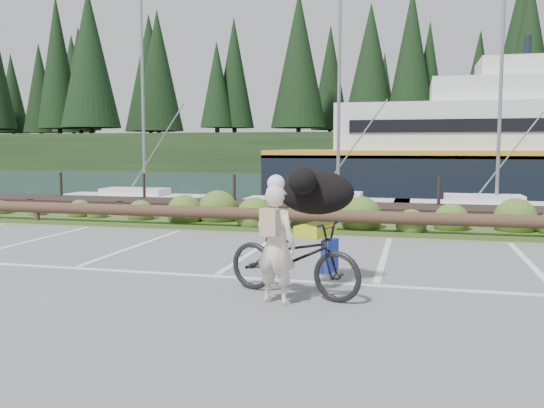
{
  "coord_description": "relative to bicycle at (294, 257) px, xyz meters",
  "views": [
    {
      "loc": [
        3.16,
        -9.14,
        2.11
      ],
      "look_at": [
        0.68,
        0.74,
        1.1
      ],
      "focal_mm": 38.0,
      "sensor_mm": 36.0,
      "label": 1
    }
  ],
  "objects": [
    {
      "name": "ground",
      "position": [
        -1.5,
        1.25,
        -0.55
      ],
      "size": [
        72.0,
        72.0,
        0.0
      ],
      "primitive_type": "plane",
      "color": "#5F5F62"
    },
    {
      "name": "harbor_backdrop",
      "position": [
        -1.11,
        79.72,
        -0.55
      ],
      "size": [
        170.0,
        160.0,
        30.0
      ],
      "color": "#1A2C3F",
      "rests_on": "ground"
    },
    {
      "name": "vegetation_strip",
      "position": [
        -1.5,
        6.55,
        -0.5
      ],
      "size": [
        34.0,
        1.6,
        0.1
      ],
      "primitive_type": "cube",
      "color": "#3D5B21",
      "rests_on": "ground"
    },
    {
      "name": "log_rail",
      "position": [
        -1.5,
        5.85,
        -0.55
      ],
      "size": [
        32.0,
        0.3,
        0.6
      ],
      "primitive_type": null,
      "color": "#443021",
      "rests_on": "ground"
    },
    {
      "name": "bicycle",
      "position": [
        0.0,
        0.0,
        0.0
      ],
      "size": [
        2.21,
        1.32,
        1.1
      ],
      "primitive_type": "imported",
      "rotation": [
        0.0,
        0.0,
        1.26
      ],
      "color": "black",
      "rests_on": "ground"
    },
    {
      "name": "cyclist",
      "position": [
        -0.15,
        -0.46,
        0.26
      ],
      "size": [
        0.68,
        0.54,
        1.61
      ],
      "primitive_type": "imported",
      "rotation": [
        0.0,
        0.0,
        2.84
      ],
      "color": "beige",
      "rests_on": "ground"
    },
    {
      "name": "dog",
      "position": [
        0.2,
        0.64,
        0.88
      ],
      "size": [
        0.89,
        1.28,
        0.67
      ],
      "primitive_type": "ellipsoid",
      "rotation": [
        0.0,
        0.0,
        1.26
      ],
      "color": "black",
      "rests_on": "bicycle"
    }
  ]
}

